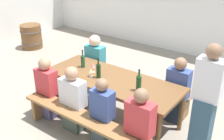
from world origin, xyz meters
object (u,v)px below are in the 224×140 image
at_px(bench_far, 136,83).
at_px(wine_glass_0, 91,71).
at_px(wine_glass_1, 93,66).
at_px(seated_guest_far_1, 177,92).
at_px(seated_guest_near_0, 47,90).
at_px(wine_bottle_2, 98,71).
at_px(seated_guest_near_2, 103,114).
at_px(seated_guest_near_1, 73,101).
at_px(tasting_table, 112,82).
at_px(seated_guest_near_3, 140,128).
at_px(wine_bottle_0, 83,61).
at_px(wine_barrel, 31,36).
at_px(wine_bottle_1, 139,83).
at_px(seated_guest_far_0, 95,65).
at_px(bench_near, 82,121).
at_px(standing_host, 204,108).

height_order(bench_far, wine_glass_0, wine_glass_0).
bearing_deg(wine_glass_0, bench_far, 70.21).
distance_m(wine_glass_1, seated_guest_far_1, 1.44).
distance_m(seated_guest_near_0, seated_guest_far_1, 2.13).
distance_m(wine_bottle_2, seated_guest_near_2, 0.77).
bearing_deg(seated_guest_near_2, seated_guest_near_1, 90.00).
distance_m(tasting_table, bench_far, 0.80).
bearing_deg(seated_guest_near_3, wine_bottle_0, 67.47).
bearing_deg(wine_barrel, bench_far, -10.06).
distance_m(wine_bottle_0, wine_glass_0, 0.41).
relative_size(wine_glass_0, wine_glass_1, 0.85).
bearing_deg(wine_glass_1, wine_bottle_1, -5.40).
bearing_deg(seated_guest_far_0, tasting_table, 55.07).
xyz_separation_m(bench_near, seated_guest_near_0, (-0.90, 0.15, 0.15)).
distance_m(wine_bottle_0, seated_guest_far_0, 0.64).
xyz_separation_m(wine_bottle_2, seated_guest_near_0, (-0.70, -0.49, -0.36)).
distance_m(wine_glass_1, seated_guest_near_2, 0.96).
xyz_separation_m(bench_near, seated_guest_near_2, (0.27, 0.15, 0.14)).
distance_m(wine_glass_0, seated_guest_near_1, 0.56).
xyz_separation_m(tasting_table, wine_bottle_0, (-0.67, 0.06, 0.18)).
relative_size(seated_guest_near_1, seated_guest_near_3, 0.97).
bearing_deg(bench_near, wine_bottle_1, 50.08).
bearing_deg(wine_bottle_0, seated_guest_near_3, -22.53).
bearing_deg(seated_guest_near_2, wine_bottle_2, 43.43).
xyz_separation_m(bench_far, wine_barrel, (-3.89, 0.69, -0.03)).
bearing_deg(standing_host, wine_glass_1, -2.94).
height_order(wine_bottle_0, wine_glass_0, wine_bottle_0).
bearing_deg(standing_host, wine_bottle_0, -3.96).
distance_m(seated_guest_near_0, standing_host, 2.49).
distance_m(wine_bottle_0, wine_barrel, 3.54).
relative_size(tasting_table, bench_far, 1.05).
height_order(wine_bottle_2, wine_glass_0, wine_bottle_2).
bearing_deg(wine_bottle_1, seated_guest_near_3, -56.12).
bearing_deg(wine_glass_1, wine_barrel, 157.83).
relative_size(seated_guest_near_1, seated_guest_near_2, 1.02).
xyz_separation_m(wine_bottle_1, seated_guest_far_1, (0.33, 0.67, -0.34)).
distance_m(bench_near, wine_glass_0, 0.83).
bearing_deg(seated_guest_near_0, seated_guest_near_2, -90.00).
relative_size(seated_guest_near_3, seated_guest_far_0, 0.96).
xyz_separation_m(tasting_table, wine_bottle_2, (-0.20, -0.10, 0.19)).
bearing_deg(bench_far, tasting_table, -90.00).
relative_size(wine_bottle_0, seated_guest_near_0, 0.29).
height_order(wine_bottle_0, wine_barrel, wine_bottle_0).
distance_m(standing_host, wine_barrel, 5.64).
bearing_deg(bench_near, tasting_table, 90.00).
xyz_separation_m(wine_bottle_0, wine_glass_0, (0.35, -0.20, -0.01)).
xyz_separation_m(bench_near, standing_host, (1.52, 0.64, 0.47)).
distance_m(wine_bottle_2, seated_guest_near_3, 1.24).
relative_size(wine_bottle_2, seated_guest_near_1, 0.31).
distance_m(wine_glass_1, wine_barrel, 3.81).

